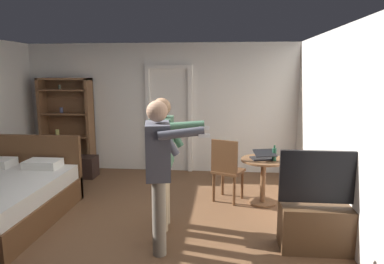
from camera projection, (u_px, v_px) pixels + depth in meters
The scene contains 14 objects.
ground_plane at pixel (123, 230), 4.37m from camera, with size 6.04×6.04×0.00m, color brown.
wall_back at pixel (161, 108), 6.90m from camera, with size 5.61×0.12×2.55m, color silver.
wall_right at pixel (354, 136), 3.90m from camera, with size 0.12×5.73×2.55m, color silver.
doorway_frame at pixel (169, 111), 6.82m from camera, with size 0.93×0.08×2.13m.
bookshelf at pixel (67, 121), 6.90m from camera, with size 1.04×0.32×1.88m.
tv_flatscreen at pixel (323, 220), 3.85m from camera, with size 1.01×0.40×1.16m.
side_table at pixel (263, 173), 5.19m from camera, with size 0.69×0.69×0.70m.
laptop at pixel (263, 156), 5.10m from camera, with size 0.39×0.39×0.16m.
bottle_on_table at pixel (274, 154), 5.04m from camera, with size 0.06×0.06×0.23m.
wooden_chair at pixel (227, 168), 5.25m from camera, with size 0.55×0.55×0.99m.
person_blue_shirt at pixel (159, 165), 3.75m from camera, with size 0.75×0.63×1.70m.
person_striped_shirt at pixel (163, 155), 4.31m from camera, with size 0.74×0.54×1.68m.
suitcase_dark at pixel (80, 167), 6.57m from camera, with size 0.63×0.36×0.40m, color black.
suitcase_small at pixel (78, 167), 6.57m from camera, with size 0.45×0.30×0.39m, color black.
Camera 1 is at (1.25, -3.99, 2.00)m, focal length 32.00 mm.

